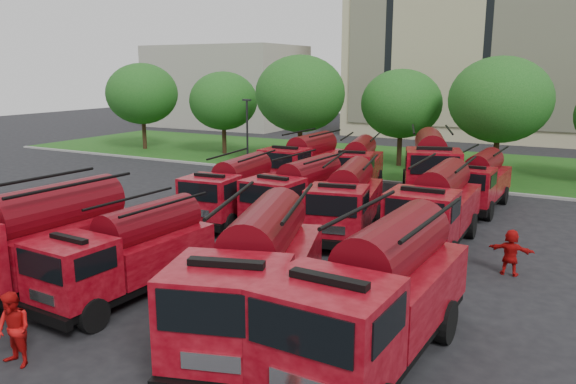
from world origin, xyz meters
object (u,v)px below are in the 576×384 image
firefighter_5 (509,275)px  fire_truck_2 (255,276)px  firefighter_2 (338,347)px  fire_truck_1 (128,253)px  fire_truck_6 (347,201)px  fire_truck_11 (479,181)px  firefighter_3 (345,360)px  fire_truck_5 (299,193)px  fire_truck_7 (436,207)px  fire_truck_3 (376,296)px  fire_truck_10 (430,165)px  fire_truck_0 (26,244)px  firefighter_1 (17,366)px  fire_truck_9 (358,165)px  firefighter_4 (182,246)px  fire_truck_4 (233,190)px  fire_truck_8 (304,162)px

firefighter_5 → fire_truck_2: bearing=56.8°
fire_truck_2 → firefighter_2: fire_truck_2 is taller
fire_truck_1 → fire_truck_6: bearing=73.2°
fire_truck_11 → firefighter_3: (-0.06, -17.92, -1.46)m
fire_truck_5 → fire_truck_7: (6.37, -0.15, 0.11)m
fire_truck_3 → fire_truck_10: 19.42m
fire_truck_11 → firefighter_3: 17.98m
fire_truck_3 → firefighter_5: fire_truck_3 is taller
fire_truck_0 → fire_truck_5: fire_truck_0 is taller
fire_truck_0 → fire_truck_5: bearing=75.7°
fire_truck_7 → firefighter_1: bearing=-115.4°
fire_truck_9 → firefighter_1: bearing=-102.2°
fire_truck_1 → firefighter_2: 7.40m
fire_truck_5 → fire_truck_10: (3.86, 8.80, 0.30)m
fire_truck_11 → firefighter_1: 23.18m
fire_truck_2 → firefighter_4: bearing=124.4°
firefighter_3 → firefighter_4: (-9.54, 5.42, 0.00)m
fire_truck_4 → firefighter_2: size_ratio=3.87×
firefighter_2 → firefighter_4: bearing=69.1°
fire_truck_1 → fire_truck_3: fire_truck_3 is taller
fire_truck_5 → fire_truck_11: fire_truck_5 is taller
fire_truck_3 → fire_truck_4: bearing=140.6°
fire_truck_5 → fire_truck_9: 8.43m
firefighter_1 → firefighter_4: 9.86m
fire_truck_9 → firefighter_5: 14.67m
fire_truck_3 → fire_truck_2: bearing=-172.1°
firefighter_5 → fire_truck_3: bearing=74.7°
fire_truck_6 → firefighter_1: size_ratio=3.72×
fire_truck_1 → fire_truck_3: size_ratio=0.83×
fire_truck_2 → fire_truck_10: (-0.25, 19.38, 0.08)m
fire_truck_7 → fire_truck_8: (-9.86, 7.65, -0.00)m
firefighter_4 → firefighter_5: (12.37, 2.88, 0.00)m
fire_truck_4 → firefighter_5: (12.75, -1.58, -1.50)m
fire_truck_2 → fire_truck_5: bearing=93.8°
firefighter_2 → firefighter_5: firefighter_2 is taller
firefighter_4 → fire_truck_5: bearing=-94.4°
fire_truck_7 → firefighter_2: (-0.05, -9.90, -1.64)m
fire_truck_5 → firefighter_4: (-2.81, -5.13, -1.53)m
fire_truck_0 → fire_truck_3: (11.11, 1.31, 0.00)m
fire_truck_9 → firefighter_5: size_ratio=4.24×
fire_truck_4 → firefighter_5: bearing=-12.5°
fire_truck_9 → fire_truck_11: bearing=-20.8°
firefighter_1 → fire_truck_10: bearing=82.5°
fire_truck_4 → fire_truck_9: (2.81, 9.09, 0.05)m
fire_truck_10 → fire_truck_11: bearing=-42.9°
fire_truck_6 → firefighter_5: fire_truck_6 is taller
fire_truck_4 → firefighter_1: size_ratio=3.54×
fire_truck_4 → fire_truck_5: 3.26m
firefighter_5 → firefighter_3: bearing=71.1°
fire_truck_1 → firefighter_5: 13.18m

